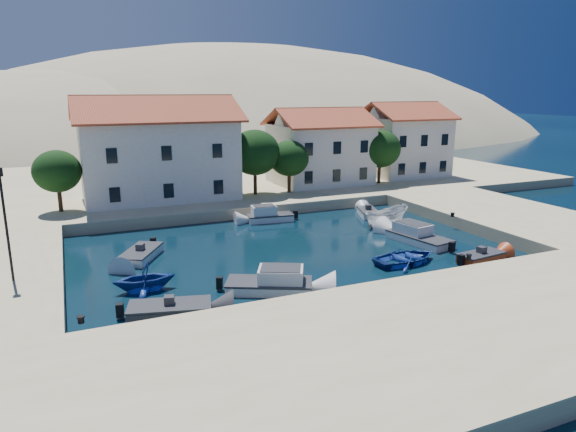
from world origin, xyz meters
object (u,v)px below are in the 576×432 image
(building_right, at_px, (403,138))
(lamppost, at_px, (5,214))
(boat_east, at_px, (386,226))
(cabin_cruiser_east, at_px, (419,237))
(cabin_cruiser_south, at_px, (269,283))
(building_mid, at_px, (320,145))
(rowboat_south, at_px, (406,263))
(building_left, at_px, (158,146))

(building_right, bearing_deg, lamppost, -152.07)
(building_right, distance_m, boat_east, 22.61)
(cabin_cruiser_east, height_order, boat_east, cabin_cruiser_east)
(building_right, distance_m, lamppost, 46.98)
(boat_east, bearing_deg, lamppost, 90.84)
(lamppost, relative_size, cabin_cruiser_south, 1.18)
(building_mid, relative_size, rowboat_south, 2.23)
(rowboat_south, bearing_deg, building_right, -40.50)
(lamppost, bearing_deg, building_mid, 35.45)
(building_mid, distance_m, cabin_cruiser_south, 30.86)
(building_right, distance_m, rowboat_south, 31.96)
(building_mid, relative_size, lamppost, 1.69)
(building_left, relative_size, cabin_cruiser_south, 2.80)
(lamppost, xyz_separation_m, rowboat_south, (23.39, -3.76, -4.75))
(building_left, bearing_deg, boat_east, -42.91)
(building_right, bearing_deg, boat_east, -128.95)
(building_mid, height_order, boat_east, building_mid)
(building_left, height_order, cabin_cruiser_south, building_left)
(cabin_cruiser_south, relative_size, cabin_cruiser_east, 0.97)
(rowboat_south, relative_size, boat_east, 1.02)
(lamppost, bearing_deg, rowboat_south, -9.14)
(cabin_cruiser_south, bearing_deg, building_right, 69.85)
(building_mid, height_order, cabin_cruiser_east, building_mid)
(cabin_cruiser_south, bearing_deg, building_mid, 84.13)
(building_mid, relative_size, building_right, 1.11)
(building_left, height_order, cabin_cruiser_east, building_left)
(lamppost, distance_m, boat_east, 28.54)
(building_left, height_order, lamppost, building_left)
(cabin_cruiser_south, distance_m, boat_east, 17.46)
(building_left, height_order, rowboat_south, building_left)
(cabin_cruiser_south, height_order, cabin_cruiser_east, same)
(building_right, distance_m, cabin_cruiser_south, 39.27)
(building_mid, bearing_deg, lamppost, -144.55)
(lamppost, bearing_deg, cabin_cruiser_south, -19.87)
(cabin_cruiser_south, xyz_separation_m, boat_east, (14.50, 9.71, -0.48))
(lamppost, bearing_deg, cabin_cruiser_east, -0.78)
(rowboat_south, bearing_deg, building_mid, -19.26)
(building_right, relative_size, boat_east, 2.06)
(building_left, relative_size, boat_east, 3.20)
(lamppost, height_order, boat_east, lamppost)
(lamppost, bearing_deg, boat_east, 10.10)
(cabin_cruiser_east, bearing_deg, boat_east, -17.29)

